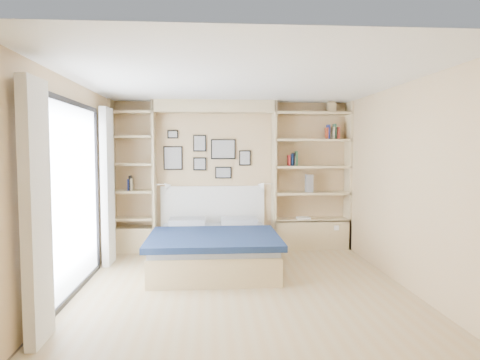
{
  "coord_description": "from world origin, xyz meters",
  "views": [
    {
      "loc": [
        -0.39,
        -5.07,
        1.68
      ],
      "look_at": [
        0.04,
        0.9,
        1.26
      ],
      "focal_mm": 32.0,
      "sensor_mm": 36.0,
      "label": 1
    }
  ],
  "objects": [
    {
      "name": "ground",
      "position": [
        0.0,
        0.0,
        0.0
      ],
      "size": [
        4.5,
        4.5,
        0.0
      ],
      "primitive_type": "plane",
      "color": "tan",
      "rests_on": "ground"
    },
    {
      "name": "room_shell",
      "position": [
        -0.39,
        1.52,
        1.08
      ],
      "size": [
        4.5,
        4.5,
        4.5
      ],
      "color": "tan",
      "rests_on": "ground"
    },
    {
      "name": "bed",
      "position": [
        -0.33,
        1.06,
        0.28
      ],
      "size": [
        1.77,
        2.28,
        1.07
      ],
      "color": "#CEB586",
      "rests_on": "ground"
    },
    {
      "name": "photo_gallery",
      "position": [
        -0.45,
        2.22,
        1.6
      ],
      "size": [
        1.48,
        0.02,
        0.82
      ],
      "color": "black",
      "rests_on": "ground"
    },
    {
      "name": "reading_lamps",
      "position": [
        -0.3,
        2.0,
        1.1
      ],
      "size": [
        1.92,
        0.12,
        0.15
      ],
      "color": "silver",
      "rests_on": "ground"
    },
    {
      "name": "shelf_decor",
      "position": [
        1.06,
        2.07,
        1.68
      ],
      "size": [
        3.53,
        0.23,
        2.03
      ],
      "color": "#A51E1E",
      "rests_on": "ground"
    }
  ]
}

